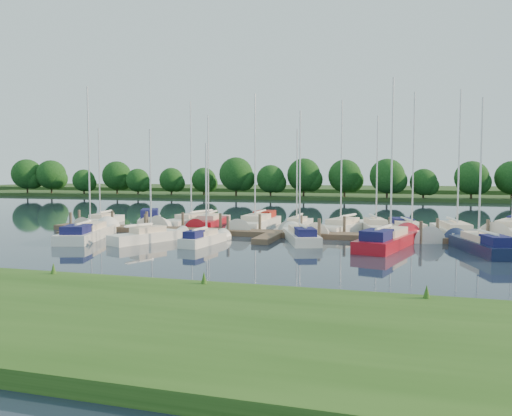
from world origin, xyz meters
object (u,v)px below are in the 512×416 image
(motorboat, at_px, (150,221))
(sailboat_s_2, at_px, (204,240))
(sailboat_n_0, at_px, (101,222))
(sailboat_n_5, at_px, (297,225))
(dock, at_px, (274,235))

(motorboat, bearing_deg, sailboat_s_2, 108.27)
(sailboat_n_0, bearing_deg, sailboat_n_5, 177.31)
(motorboat, bearing_deg, sailboat_n_0, -17.44)
(dock, xyz_separation_m, sailboat_s_2, (-3.78, -5.15, 0.12))
(sailboat_n_0, distance_m, motorboat, 4.93)
(sailboat_n_0, relative_size, sailboat_s_2, 1.30)
(sailboat_s_2, bearing_deg, dock, 59.79)
(dock, relative_size, sailboat_n_0, 4.17)
(sailboat_n_5, bearing_deg, sailboat_s_2, 70.79)
(sailboat_n_0, distance_m, sailboat_n_5, 19.12)
(motorboat, bearing_deg, sailboat_n_5, 160.30)
(sailboat_n_5, relative_size, sailboat_s_2, 1.25)
(dock, bearing_deg, motorboat, 158.11)
(sailboat_s_2, bearing_deg, sailboat_n_5, 76.40)
(sailboat_n_0, bearing_deg, motorboat, 178.99)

